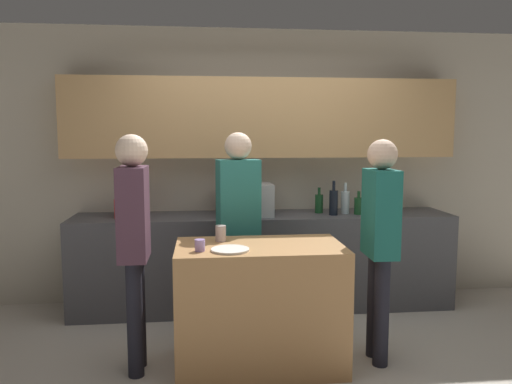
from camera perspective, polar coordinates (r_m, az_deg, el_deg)
name	(u,v)px	position (r m, az deg, el deg)	size (l,w,h in m)	color
ground_plane	(288,374)	(3.73, 3.62, -20.04)	(14.00, 14.00, 0.00)	beige
back_wall	(261,148)	(4.98, 0.53, 5.07)	(6.40, 0.40, 2.70)	beige
back_counter	(264,261)	(4.87, 0.89, -7.88)	(3.60, 0.62, 0.91)	#4C4C51
kitchen_island	(260,305)	(3.69, 0.42, -12.83)	(1.19, 0.67, 0.89)	#B27F4C
microwave	(245,199)	(4.72, -1.31, -0.86)	(0.52, 0.39, 0.30)	#B7BABC
toaster	(130,207)	(4.76, -14.21, -1.72)	(0.26, 0.16, 0.18)	#B21E19
potted_plant	(391,193)	(5.04, 15.15, -0.06)	(0.14, 0.14, 0.39)	silver
bottle_0	(319,203)	(4.90, 7.22, -1.27)	(0.08, 0.08, 0.25)	#194723
bottle_1	(334,202)	(4.78, 8.85, -1.14)	(0.08, 0.08, 0.33)	black
bottle_2	(345,202)	(4.90, 10.16, -1.11)	(0.08, 0.08, 0.30)	silver
bottle_3	(359,205)	(4.87, 11.64, -1.52)	(0.08, 0.08, 0.22)	#194723
plate_on_island	(230,250)	(3.39, -2.97, -6.60)	(0.26, 0.26, 0.01)	white
cup_0	(200,245)	(3.39, -6.43, -6.07)	(0.07, 0.07, 0.08)	#B293DF
cup_1	(221,233)	(3.68, -4.06, -4.74)	(0.08, 0.08, 0.12)	#C0ACA7
person_left	(238,215)	(4.11, -2.03, -2.69)	(0.37, 0.25, 1.69)	black
person_center	(380,232)	(3.72, 14.00, -4.42)	(0.22, 0.35, 1.64)	black
person_right	(134,233)	(3.55, -13.78, -4.54)	(0.22, 0.34, 1.68)	black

